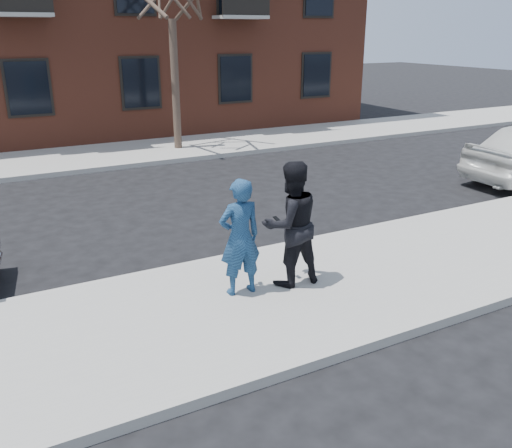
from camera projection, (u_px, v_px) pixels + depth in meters
ground at (150, 327)px, 7.76m from camera, size 100.00×100.00×0.00m
near_sidewalk at (156, 330)px, 7.53m from camera, size 50.00×3.50×0.15m
near_curb at (122, 280)px, 9.02m from camera, size 50.00×0.10×0.15m
far_sidewalk at (41, 162)px, 17.08m from camera, size 50.00×3.50×0.15m
far_curb at (50, 175)px, 15.59m from camera, size 50.00×0.10×0.15m
man_hoodie at (240, 237)px, 8.15m from camera, size 0.68×0.51×1.83m
man_peacoat at (291, 224)px, 8.45m from camera, size 0.99×0.77×2.01m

